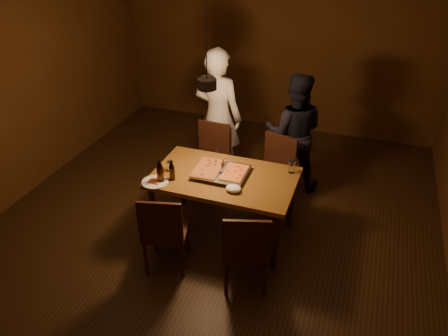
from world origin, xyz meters
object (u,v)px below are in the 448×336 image
(pizza_tray, at_px, (221,173))
(plate_slice, at_px, (155,182))
(chair_far_left, at_px, (211,152))
(beer_bottle_b, at_px, (172,170))
(pendant_lamp, at_px, (207,83))
(dining_table, at_px, (224,182))
(chair_near_right, at_px, (246,245))
(beer_bottle_a, at_px, (160,171))
(chair_far_right, at_px, (275,165))
(diner_dark, at_px, (294,132))
(diner_white, at_px, (218,117))
(chair_near_left, at_px, (163,227))

(pizza_tray, distance_m, plate_slice, 0.69)
(chair_far_left, bearing_deg, pizza_tray, 120.38)
(chair_far_left, height_order, plate_slice, chair_far_left)
(beer_bottle_b, relative_size, pendant_lamp, 0.21)
(dining_table, height_order, chair_near_right, chair_near_right)
(pendant_lamp, bearing_deg, beer_bottle_a, -144.41)
(chair_far_right, bearing_deg, diner_dark, -85.89)
(chair_far_right, height_order, diner_dark, diner_dark)
(pizza_tray, xyz_separation_m, plate_slice, (-0.58, -0.37, -0.01))
(beer_bottle_a, xyz_separation_m, diner_dark, (1.05, 1.57, -0.12))
(chair_far_right, xyz_separation_m, diner_white, (-0.86, 0.37, 0.35))
(chair_near_right, xyz_separation_m, diner_white, (-0.95, 1.84, 0.35))
(diner_white, bearing_deg, pendant_lamp, 114.12)
(pizza_tray, height_order, diner_dark, diner_dark)
(chair_far_right, distance_m, diner_dark, 0.55)
(plate_slice, relative_size, pendant_lamp, 0.25)
(chair_far_right, bearing_deg, pendant_lamp, 71.52)
(dining_table, height_order, pendant_lamp, pendant_lamp)
(plate_slice, bearing_deg, chair_near_right, -18.63)
(plate_slice, bearing_deg, beer_bottle_a, 29.49)
(chair_near_left, xyz_separation_m, plate_slice, (-0.27, 0.38, 0.22))
(beer_bottle_b, bearing_deg, pizza_tray, 30.02)
(pizza_tray, bearing_deg, dining_table, -30.21)
(chair_near_right, height_order, beer_bottle_a, beer_bottle_a)
(beer_bottle_a, bearing_deg, pizza_tray, 32.78)
(dining_table, bearing_deg, diner_white, 113.03)
(diner_dark, relative_size, pendant_lamp, 1.39)
(dining_table, bearing_deg, diner_dark, 68.70)
(pizza_tray, distance_m, beer_bottle_a, 0.64)
(pizza_tray, bearing_deg, chair_far_left, 113.62)
(chair_far_right, distance_m, chair_near_right, 1.48)
(pendant_lamp, bearing_deg, plate_slice, -145.07)
(pizza_tray, bearing_deg, beer_bottle_b, -154.15)
(chair_near_right, distance_m, beer_bottle_a, 1.17)
(dining_table, height_order, pizza_tray, pizza_tray)
(chair_near_right, bearing_deg, chair_near_left, 164.11)
(pizza_tray, relative_size, diner_dark, 0.36)
(chair_near_left, distance_m, plate_slice, 0.52)
(chair_far_left, bearing_deg, dining_table, 121.95)
(chair_far_left, height_order, chair_near_right, same)
(plate_slice, distance_m, diner_dark, 1.94)
(chair_far_right, xyz_separation_m, plate_slice, (-1.00, -1.11, 0.22))
(chair_far_left, height_order, beer_bottle_a, beer_bottle_a)
(beer_bottle_a, bearing_deg, dining_table, 29.53)
(beer_bottle_b, distance_m, pendant_lamp, 0.98)
(chair_far_right, xyz_separation_m, chair_near_left, (-0.74, -1.49, 0.00))
(beer_bottle_a, height_order, diner_dark, diner_dark)
(chair_near_right, height_order, diner_white, diner_white)
(pizza_tray, relative_size, plate_slice, 2.04)
(chair_far_right, height_order, chair_near_right, same)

